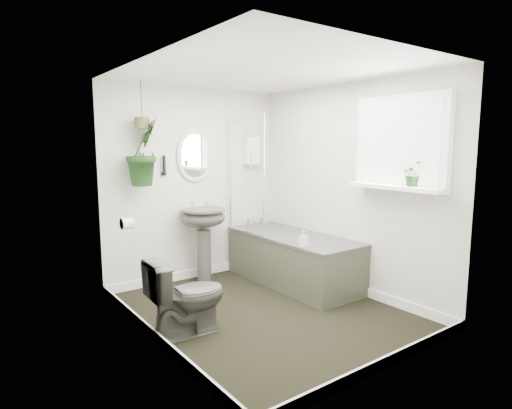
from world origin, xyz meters
TOP-DOWN VIEW (x-y plane):
  - floor at (0.00, 0.00)m, footprint 2.30×2.80m
  - ceiling at (0.00, 0.00)m, footprint 2.30×2.80m
  - wall_back at (0.00, 1.41)m, footprint 2.30×0.02m
  - wall_front at (0.00, -1.41)m, footprint 2.30×0.02m
  - wall_left at (-1.16, 0.00)m, footprint 0.02×2.80m
  - wall_right at (1.16, 0.00)m, footprint 0.02×2.80m
  - skirting at (0.00, 0.00)m, footprint 2.30×2.80m
  - bathtub at (0.80, 0.50)m, footprint 0.72×1.72m
  - bath_screen at (0.47, 0.99)m, footprint 0.04×0.72m
  - shower_box at (0.80, 1.34)m, footprint 0.20×0.10m
  - oval_mirror at (-0.01, 1.37)m, footprint 0.46×0.03m
  - wall_sconce at (-0.41, 1.36)m, footprint 0.04×0.04m
  - toilet_roll_holder at (-1.10, 0.70)m, footprint 0.11×0.11m
  - window_recess at (1.09, -0.70)m, footprint 0.08×1.00m
  - window_sill at (1.02, -0.70)m, footprint 0.18×1.00m
  - window_blinds at (1.04, -0.70)m, footprint 0.01×0.86m
  - toilet at (-0.85, -0.00)m, footprint 0.69×0.42m
  - pedestal_sink at (-0.01, 1.19)m, footprint 0.62×0.56m
  - sill_plant at (1.05, -0.88)m, footprint 0.26×0.25m
  - hanging_plant at (-0.70, 1.25)m, footprint 0.52×0.50m
  - soap_bottle at (0.51, 0.01)m, footprint 0.09×0.09m
  - hanging_pot at (-0.70, 1.25)m, footprint 0.16×0.16m

SIDE VIEW (x-z plane):
  - floor at x=0.00m, z-range -0.02..0.00m
  - skirting at x=0.00m, z-range 0.00..0.10m
  - bathtub at x=0.80m, z-range 0.00..0.58m
  - toilet at x=-0.85m, z-range 0.00..0.69m
  - pedestal_sink at x=-0.01m, z-range 0.00..0.89m
  - soap_bottle at x=0.51m, z-range 0.58..0.75m
  - toilet_roll_holder at x=-1.10m, z-range 0.84..0.96m
  - wall_back at x=0.00m, z-range 0.00..2.30m
  - wall_front at x=0.00m, z-range 0.00..2.30m
  - wall_left at x=-1.16m, z-range 0.00..2.30m
  - wall_right at x=1.16m, z-range 0.00..2.30m
  - window_sill at x=1.02m, z-range 1.21..1.25m
  - bath_screen at x=0.47m, z-range 0.58..1.98m
  - sill_plant at x=1.05m, z-range 1.25..1.48m
  - wall_sconce at x=-0.41m, z-range 1.29..1.51m
  - oval_mirror at x=-0.01m, z-range 1.19..1.81m
  - shower_box at x=0.80m, z-range 1.38..1.73m
  - hanging_plant at x=-0.70m, z-range 1.19..1.92m
  - window_recess at x=1.09m, z-range 1.20..2.10m
  - window_blinds at x=1.04m, z-range 1.27..2.03m
  - hanging_pot at x=-0.70m, z-range 1.80..1.92m
  - ceiling at x=0.00m, z-range 2.30..2.32m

